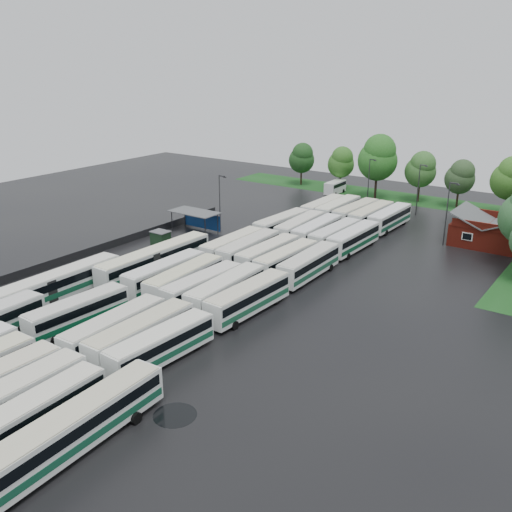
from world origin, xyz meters
The scene contains 51 objects.
ground centered at (0.00, 0.00, 0.00)m, with size 160.00×160.00×0.00m, color black.
brick_building centered at (24.00, 42.77, 1.87)m, with size 10.07×8.60×5.39m.
wash_shed centered at (-17.20, 22.02, 2.99)m, with size 8.20×4.20×3.58m.
utility_hut centered at (-16.20, 12.60, 1.32)m, with size 2.70×2.20×2.62m.
grass_strip_north centered at (2.00, 64.80, 0.01)m, with size 80.00×10.00×0.01m, color #144615.
west_fence centered at (-22.20, 8.00, 0.60)m, with size 0.10×50.00×1.20m, color #2D2D30.
bus_r0c3 centered at (5.19, -25.72, 1.91)m, with size 2.81×12.48×3.46m.
bus_r0c4 centered at (8.20, -25.80, 1.82)m, with size 3.04×11.97×3.30m.
bus_r1c0 centered at (-4.24, -12.17, 1.81)m, with size 3.09×11.93×3.29m.
bus_r1c2 centered at (2.19, -12.72, 1.87)m, with size 3.02×12.31×3.40m.
bus_r1c3 centered at (5.34, -12.15, 1.92)m, with size 2.67×12.51×3.48m.
bus_r1c4 centered at (8.29, -12.41, 1.83)m, with size 3.12×12.08×3.33m.
bus_r2c0 centered at (-4.42, 1.36, 1.89)m, with size 2.76×12.40×3.44m.
bus_r2c1 centered at (-1.04, 1.23, 1.89)m, with size 3.19×12.48×3.44m.
bus_r2c2 centered at (2.09, 0.97, 1.83)m, with size 2.92×12.05×3.33m.
bus_r2c3 centered at (5.23, 1.40, 1.91)m, with size 3.04×12.57×3.48m.
bus_r2c4 centered at (8.59, 1.19, 1.91)m, with size 3.06×12.58×3.48m.
bus_r3c0 centered at (-4.25, 15.08, 1.85)m, with size 2.62×12.07×3.36m.
bus_r3c1 centered at (-1.40, 15.05, 1.89)m, with size 3.01×12.44×3.44m.
bus_r3c2 centered at (1.89, 15.03, 1.84)m, with size 2.69×12.06×3.35m.
bus_r3c3 centered at (5.11, 14.64, 1.83)m, with size 2.93×12.01×3.32m.
bus_r3c4 centered at (8.54, 14.78, 1.87)m, with size 2.79×12.27×3.40m.
bus_r4c0 centered at (-4.47, 28.39, 1.88)m, with size 3.15×12.38×3.42m.
bus_r4c1 centered at (-1.10, 28.49, 1.88)m, with size 3.18×12.38×3.42m.
bus_r4c2 centered at (1.98, 28.49, 1.85)m, with size 2.87×12.16×3.37m.
bus_r4c3 centered at (5.29, 28.14, 1.83)m, with size 2.81×11.99×3.32m.
bus_r4c4 centered at (8.38, 28.19, 1.87)m, with size 2.84×12.26×3.40m.
bus_r5c0 centered at (-4.24, 41.71, 1.83)m, with size 2.58×11.94×3.32m.
bus_r5c1 centered at (-1.35, 41.88, 1.91)m, with size 2.78×12.53×3.48m.
bus_r5c2 centered at (2.10, 41.90, 1.89)m, with size 3.14×12.44×3.44m.
bus_r5c3 centered at (5.08, 41.70, 1.89)m, with size 2.96×12.40×3.43m.
bus_r5c4 centered at (8.20, 42.20, 1.86)m, with size 2.81×12.21×3.39m.
artic_bus_west_b centered at (-9.23, 4.48, 1.93)m, with size 2.89×18.79×3.48m.
artic_bus_west_c centered at (-12.30, -9.45, 1.93)m, with size 2.85×18.77×3.48m.
artic_bus_east centered at (12.24, -26.61, 1.93)m, with size 3.55×18.88×3.48m.
minibus centered at (-11.62, 60.24, 1.47)m, with size 2.38×6.10×2.65m.
tree_north_0 centered at (-22.02, 63.71, 6.14)m, with size 5.76×5.76×9.54m.
tree_north_1 centered at (-12.40, 64.15, 6.11)m, with size 5.74×5.74×9.50m.
tree_north_2 centered at (-2.71, 61.06, 8.48)m, with size 7.96×7.96×13.18m.
tree_north_3 centered at (5.34, 63.79, 6.55)m, with size 6.15×6.15×10.19m.
tree_north_4 centered at (13.18, 63.49, 6.03)m, with size 5.66×5.66×9.37m.
tree_north_5 centered at (22.46, 61.71, 7.17)m, with size 6.73×6.73×11.14m.
lamp_post_ne centered at (18.69, 38.73, 5.74)m, with size 1.52×0.30×9.89m.
lamp_post_nw centered at (-14.31, 24.86, 5.46)m, with size 1.45×0.28×9.41m.
lamp_post_back_w centered at (-1.52, 54.74, 5.30)m, with size 1.40×0.27×9.12m.
lamp_post_back_e centered at (8.80, 53.49, 5.43)m, with size 1.44×0.28×9.35m.
puddle_0 centered at (-0.54, -18.24, 0.00)m, with size 6.26×6.26×0.01m, color black.
puddle_1 centered at (9.36, -19.12, 0.00)m, with size 4.36×4.36×0.01m, color black.
puddle_2 centered at (-10.45, 2.78, 0.00)m, with size 7.99×7.99×0.01m, color black.
puddle_3 centered at (5.31, -1.34, 0.00)m, with size 4.81×4.81×0.01m, color black.
puddle_4 centered at (15.13, -17.95, 0.00)m, with size 3.60×3.60×0.01m, color black.
Camera 1 is at (43.32, -46.33, 27.60)m, focal length 40.00 mm.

